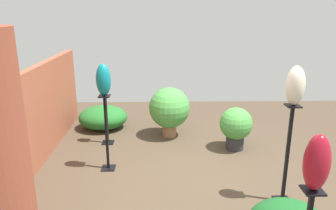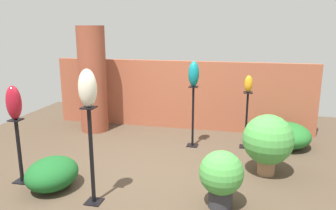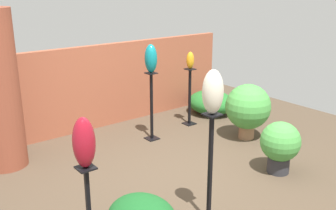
% 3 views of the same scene
% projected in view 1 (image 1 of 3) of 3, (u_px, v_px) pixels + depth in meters
% --- Properties ---
extents(ground_plane, '(8.00, 8.00, 0.00)m').
position_uv_depth(ground_plane, '(195.00, 184.00, 4.46)').
color(ground_plane, '#4C3D2D').
extents(brick_wall_back, '(5.60, 0.12, 1.47)m').
position_uv_depth(brick_wall_back, '(16.00, 135.00, 4.20)').
color(brick_wall_back, '#9E5138').
rests_on(brick_wall_back, ground).
extents(pedestal_teal, '(0.20, 0.20, 1.13)m').
position_uv_depth(pedestal_teal, '(107.00, 136.00, 4.73)').
color(pedestal_teal, black).
rests_on(pedestal_teal, ground).
extents(pedestal_ivory, '(0.20, 0.20, 1.24)m').
position_uv_depth(pedestal_ivory, '(287.00, 159.00, 3.90)').
color(pedestal_ivory, black).
rests_on(pedestal_ivory, ground).
extents(pedestal_amber, '(0.20, 0.20, 1.04)m').
position_uv_depth(pedestal_amber, '(107.00, 118.00, 5.65)').
color(pedestal_amber, black).
rests_on(pedestal_amber, ground).
extents(art_vase_teal, '(0.19, 0.21, 0.45)m').
position_uv_depth(art_vase_teal, '(103.00, 80.00, 4.49)').
color(art_vase_teal, '#0F727A').
rests_on(art_vase_teal, pedestal_teal).
extents(art_vase_ruby, '(0.20, 0.20, 0.47)m').
position_uv_depth(art_vase_ruby, '(317.00, 163.00, 2.52)').
color(art_vase_ruby, maroon).
rests_on(art_vase_ruby, pedestal_ruby).
extents(art_vase_ivory, '(0.22, 0.21, 0.45)m').
position_uv_depth(art_vase_ivory, '(295.00, 86.00, 3.64)').
color(art_vase_ivory, beige).
rests_on(art_vase_ivory, pedestal_ivory).
extents(art_vase_amber, '(0.14, 0.13, 0.30)m').
position_uv_depth(art_vase_amber, '(104.00, 77.00, 5.45)').
color(art_vase_amber, orange).
rests_on(art_vase_amber, pedestal_amber).
extents(potted_plant_mid_left, '(0.74, 0.74, 0.92)m').
position_uv_depth(potted_plant_mid_left, '(169.00, 109.00, 5.95)').
color(potted_plant_mid_left, '#936B4C').
rests_on(potted_plant_mid_left, ground).
extents(potted_plant_walkway_edge, '(0.54, 0.54, 0.72)m').
position_uv_depth(potted_plant_walkway_edge, '(236.00, 126.00, 5.43)').
color(potted_plant_walkway_edge, '#2D2D33').
rests_on(potted_plant_walkway_edge, ground).
extents(foliage_bed_east, '(0.85, 0.95, 0.45)m').
position_uv_depth(foliage_bed_east, '(103.00, 117.00, 6.43)').
color(foliage_bed_east, '#236B28').
rests_on(foliage_bed_east, ground).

